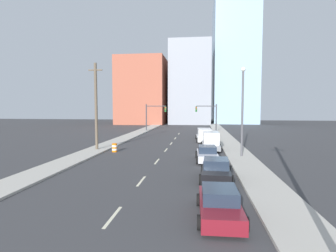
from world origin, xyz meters
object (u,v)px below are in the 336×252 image
traffic_barrel (115,148)px  sedan_maroon (219,204)px  street_lamp (242,106)px  traffic_signal_right (210,114)px  sedan_black (216,170)px  sedan_silver (207,154)px  box_truck_white (204,135)px  utility_pole_left_mid (96,106)px  traffic_signal_left (152,114)px  box_truck_gray (211,141)px

traffic_barrel → sedan_maroon: size_ratio=0.22×
street_lamp → sedan_maroon: 15.61m
traffic_signal_right → street_lamp: 27.34m
sedan_black → sedan_silver: 6.34m
traffic_barrel → street_lamp: size_ratio=0.11×
sedan_maroon → traffic_barrel: bearing=121.4°
traffic_barrel → sedan_maroon: sedan_maroon is taller
box_truck_white → traffic_barrel: bearing=-136.2°
traffic_barrel → street_lamp: (13.55, -1.66, 4.63)m
sedan_maroon → sedan_silver: sedan_silver is taller
utility_pole_left_mid → traffic_barrel: utility_pole_left_mid is taller
sedan_black → box_truck_white: box_truck_white is taller
traffic_signal_left → street_lamp: (13.92, -27.21, 1.45)m
traffic_signal_left → street_lamp: street_lamp is taller
utility_pole_left_mid → sedan_black: utility_pole_left_mid is taller
traffic_signal_right → sedan_black: bearing=-91.4°
street_lamp → sedan_maroon: (-3.21, -14.60, -4.48)m
traffic_barrel → sedan_silver: 10.80m
sedan_black → sedan_silver: bearing=96.7°
street_lamp → sedan_silver: (-3.43, -2.13, -4.45)m
traffic_signal_right → sedan_maroon: size_ratio=1.31×
traffic_signal_left → sedan_silver: bearing=-70.3°
utility_pole_left_mid → box_truck_white: size_ratio=1.55×
traffic_signal_left → street_lamp: bearing=-62.9°
traffic_signal_right → sedan_silver: (-1.29, -29.35, -3.00)m
street_lamp → box_truck_gray: (-2.83, 4.50, -4.10)m
traffic_signal_left → box_truck_gray: 25.42m
traffic_barrel → sedan_black: bearing=-43.8°
traffic_barrel → sedan_silver: size_ratio=0.21×
traffic_signal_left → box_truck_white: bearing=-54.8°
box_truck_gray → box_truck_white: size_ratio=0.84×
traffic_signal_right → utility_pole_left_mid: utility_pole_left_mid is taller
traffic_signal_left → sedan_silver: 31.31m
sedan_black → sedan_silver: size_ratio=0.97×
street_lamp → sedan_black: size_ratio=2.05×
box_truck_white → sedan_maroon: bearing=-92.3°
street_lamp → sedan_silver: size_ratio=2.00×
traffic_signal_right → box_truck_gray: (-0.69, -22.72, -2.65)m
sedan_silver → box_truck_white: size_ratio=0.69×
street_lamp → sedan_black: 10.01m
box_truck_gray → sedan_silver: bearing=-96.2°
traffic_barrel → sedan_maroon: 19.26m
traffic_signal_left → box_truck_white: (10.48, -14.87, -2.77)m
traffic_signal_right → traffic_barrel: 28.17m
traffic_barrel → box_truck_white: (10.11, 10.68, 0.41)m
traffic_barrel → utility_pole_left_mid: bearing=163.9°
sedan_black → box_truck_white: (-0.43, 20.80, 0.20)m
traffic_signal_right → box_truck_gray: bearing=-91.7°
traffic_barrel → box_truck_gray: (10.72, 2.84, 0.53)m
street_lamp → box_truck_gray: bearing=122.2°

